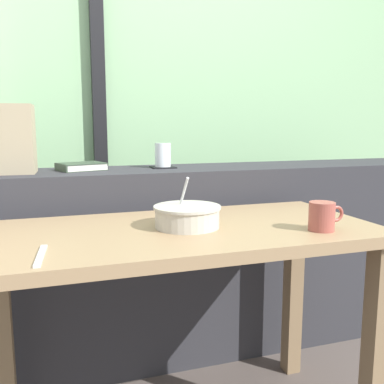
{
  "coord_description": "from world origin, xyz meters",
  "views": [
    {
      "loc": [
        -0.39,
        -1.21,
        1.02
      ],
      "look_at": [
        0.12,
        0.3,
        0.77
      ],
      "focal_mm": 39.97,
      "sensor_mm": 36.0,
      "label": 1
    }
  ],
  "objects_px": {
    "coaster_square": "(163,167)",
    "closed_book": "(81,167)",
    "fork_utensil": "(41,256)",
    "ceramic_mug": "(322,216)",
    "breakfast_table": "(182,265)",
    "juice_glass": "(163,156)",
    "soup_bowl": "(186,217)"
  },
  "relations": [
    {
      "from": "fork_utensil",
      "to": "coaster_square",
      "type": "bearing_deg",
      "value": 61.5
    },
    {
      "from": "closed_book",
      "to": "fork_utensil",
      "type": "height_order",
      "value": "closed_book"
    },
    {
      "from": "fork_utensil",
      "to": "ceramic_mug",
      "type": "height_order",
      "value": "ceramic_mug"
    },
    {
      "from": "soup_bowl",
      "to": "ceramic_mug",
      "type": "height_order",
      "value": "soup_bowl"
    },
    {
      "from": "fork_utensil",
      "to": "soup_bowl",
      "type": "bearing_deg",
      "value": 27.55
    },
    {
      "from": "breakfast_table",
      "to": "juice_glass",
      "type": "distance_m",
      "value": 0.65
    },
    {
      "from": "coaster_square",
      "to": "juice_glass",
      "type": "distance_m",
      "value": 0.05
    },
    {
      "from": "juice_glass",
      "to": "fork_utensil",
      "type": "relative_size",
      "value": 0.6
    },
    {
      "from": "coaster_square",
      "to": "fork_utensil",
      "type": "relative_size",
      "value": 0.59
    },
    {
      "from": "fork_utensil",
      "to": "ceramic_mug",
      "type": "distance_m",
      "value": 0.79
    },
    {
      "from": "soup_bowl",
      "to": "ceramic_mug",
      "type": "distance_m",
      "value": 0.41
    },
    {
      "from": "soup_bowl",
      "to": "fork_utensil",
      "type": "xyz_separation_m",
      "value": [
        -0.41,
        -0.17,
        -0.03
      ]
    },
    {
      "from": "breakfast_table",
      "to": "fork_utensil",
      "type": "height_order",
      "value": "fork_utensil"
    },
    {
      "from": "closed_book",
      "to": "fork_utensil",
      "type": "xyz_separation_m",
      "value": [
        -0.15,
        -0.76,
        -0.14
      ]
    },
    {
      "from": "fork_utensil",
      "to": "breakfast_table",
      "type": "bearing_deg",
      "value": 28.61
    },
    {
      "from": "coaster_square",
      "to": "breakfast_table",
      "type": "bearing_deg",
      "value": -98.99
    },
    {
      "from": "breakfast_table",
      "to": "closed_book",
      "type": "distance_m",
      "value": 0.68
    },
    {
      "from": "coaster_square",
      "to": "fork_utensil",
      "type": "xyz_separation_m",
      "value": [
        -0.49,
        -0.75,
        -0.13
      ]
    },
    {
      "from": "coaster_square",
      "to": "soup_bowl",
      "type": "bearing_deg",
      "value": -97.69
    },
    {
      "from": "breakfast_table",
      "to": "soup_bowl",
      "type": "xyz_separation_m",
      "value": [
        0.01,
        -0.0,
        0.15
      ]
    },
    {
      "from": "juice_glass",
      "to": "fork_utensil",
      "type": "xyz_separation_m",
      "value": [
        -0.49,
        -0.75,
        -0.18
      ]
    },
    {
      "from": "breakfast_table",
      "to": "coaster_square",
      "type": "height_order",
      "value": "coaster_square"
    },
    {
      "from": "breakfast_table",
      "to": "coaster_square",
      "type": "relative_size",
      "value": 11.95
    },
    {
      "from": "coaster_square",
      "to": "closed_book",
      "type": "xyz_separation_m",
      "value": [
        -0.34,
        0.01,
        0.01
      ]
    },
    {
      "from": "breakfast_table",
      "to": "juice_glass",
      "type": "bearing_deg",
      "value": 81.01
    },
    {
      "from": "juice_glass",
      "to": "closed_book",
      "type": "height_order",
      "value": "juice_glass"
    },
    {
      "from": "coaster_square",
      "to": "ceramic_mug",
      "type": "relative_size",
      "value": 0.88
    },
    {
      "from": "coaster_square",
      "to": "ceramic_mug",
      "type": "height_order",
      "value": "coaster_square"
    },
    {
      "from": "soup_bowl",
      "to": "coaster_square",
      "type": "bearing_deg",
      "value": 82.31
    },
    {
      "from": "coaster_square",
      "to": "closed_book",
      "type": "relative_size",
      "value": 0.48
    },
    {
      "from": "closed_book",
      "to": "fork_utensil",
      "type": "distance_m",
      "value": 0.78
    },
    {
      "from": "ceramic_mug",
      "to": "closed_book",
      "type": "bearing_deg",
      "value": 130.51
    }
  ]
}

